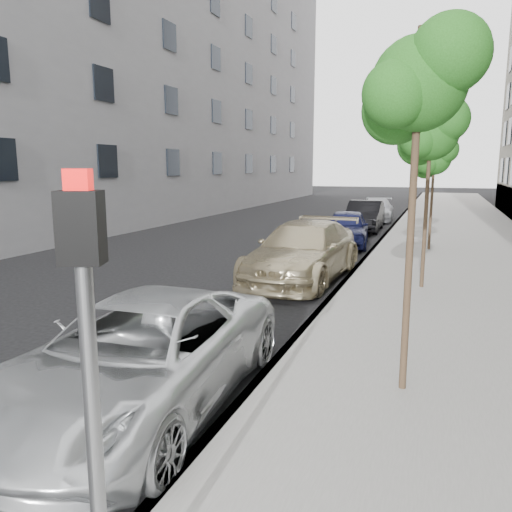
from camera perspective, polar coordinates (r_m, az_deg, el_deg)
The scene contains 13 objects.
ground at distance 7.30m, azimuth -11.85°, elevation -16.46°, with size 160.00×160.00×0.00m, color black.
sidewalk at distance 29.65m, azimuth 21.75°, elevation 3.28°, with size 6.40×72.00×0.14m, color gray.
curb at distance 29.74m, azimuth 15.72°, elevation 3.64°, with size 0.15×72.00×0.14m, color #9E9B93.
opposite_building at distance 34.40m, azimuth -26.23°, elevation 23.91°, with size 18.00×70.00×24.00m, color gray.
tree_near at distance 7.06m, azimuth 18.34°, elevation 18.11°, with size 1.59×1.39×4.94m.
tree_mid at distance 13.51m, azimuth 19.45°, elevation 13.18°, with size 1.72×1.52×4.80m.
tree_far at distance 19.98m, azimuth 19.78°, elevation 10.49°, with size 1.62×1.42×4.23m.
signal_pole at distance 3.19m, azimuth -18.49°, elevation -11.80°, with size 0.29×0.25×3.09m.
minivan at distance 7.01m, azimuth -13.00°, elevation -11.00°, with size 2.47×5.36×1.49m, color silver.
suv at distance 14.50m, azimuth 5.40°, elevation 0.53°, with size 2.33×5.73×1.66m, color tan.
sedan_blue at distance 21.14m, azimuth 10.30°, elevation 3.19°, with size 1.76×4.37×1.49m, color #111439.
sedan_black at distance 26.17m, azimuth 12.31°, elevation 4.49°, with size 1.63×4.67×1.54m, color black.
sedan_rear at distance 31.37m, azimuth 13.62°, elevation 5.16°, with size 1.89×4.64×1.35m, color #A1A3A9.
Camera 1 is at (3.57, -5.47, 3.24)m, focal length 35.00 mm.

